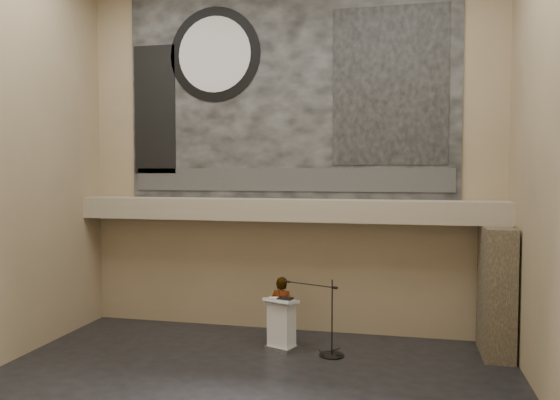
# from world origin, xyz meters

# --- Properties ---
(floor) EXTENTS (10.00, 10.00, 0.00)m
(floor) POSITION_xyz_m (0.00, 0.00, 0.00)
(floor) COLOR black
(floor) RESTS_ON ground
(wall_back) EXTENTS (10.00, 0.02, 8.50)m
(wall_back) POSITION_xyz_m (0.00, 4.00, 4.25)
(wall_back) COLOR #887856
(wall_back) RESTS_ON floor
(wall_front) EXTENTS (10.00, 0.02, 8.50)m
(wall_front) POSITION_xyz_m (0.00, -4.00, 4.25)
(wall_front) COLOR #887856
(wall_front) RESTS_ON floor
(soffit) EXTENTS (10.00, 0.80, 0.50)m
(soffit) POSITION_xyz_m (0.00, 3.60, 2.95)
(soffit) COLOR gray
(soffit) RESTS_ON wall_back
(sprinkler_left) EXTENTS (0.04, 0.04, 0.06)m
(sprinkler_left) POSITION_xyz_m (-1.60, 3.55, 2.67)
(sprinkler_left) COLOR #B2893D
(sprinkler_left) RESTS_ON soffit
(sprinkler_right) EXTENTS (0.04, 0.04, 0.06)m
(sprinkler_right) POSITION_xyz_m (1.90, 3.55, 2.67)
(sprinkler_right) COLOR #B2893D
(sprinkler_right) RESTS_ON soffit
(banner) EXTENTS (8.00, 0.05, 5.00)m
(banner) POSITION_xyz_m (0.00, 3.97, 5.70)
(banner) COLOR black
(banner) RESTS_ON wall_back
(banner_text_strip) EXTENTS (7.76, 0.02, 0.55)m
(banner_text_strip) POSITION_xyz_m (0.00, 3.93, 3.65)
(banner_text_strip) COLOR #2F2F2F
(banner_text_strip) RESTS_ON banner
(banner_clock_rim) EXTENTS (2.30, 0.02, 2.30)m
(banner_clock_rim) POSITION_xyz_m (-1.80, 3.93, 6.70)
(banner_clock_rim) COLOR black
(banner_clock_rim) RESTS_ON banner
(banner_clock_face) EXTENTS (1.84, 0.02, 1.84)m
(banner_clock_face) POSITION_xyz_m (-1.80, 3.91, 6.70)
(banner_clock_face) COLOR silver
(banner_clock_face) RESTS_ON banner
(banner_building_print) EXTENTS (2.60, 0.02, 3.60)m
(banner_building_print) POSITION_xyz_m (2.40, 3.93, 5.80)
(banner_building_print) COLOR black
(banner_building_print) RESTS_ON banner
(banner_brick_print) EXTENTS (1.10, 0.02, 3.20)m
(banner_brick_print) POSITION_xyz_m (-3.40, 3.93, 5.40)
(banner_brick_print) COLOR black
(banner_brick_print) RESTS_ON banner
(stone_pier) EXTENTS (0.60, 1.40, 2.70)m
(stone_pier) POSITION_xyz_m (4.65, 3.15, 1.35)
(stone_pier) COLOR #3E3426
(stone_pier) RESTS_ON floor
(lectern) EXTENTS (0.80, 0.69, 1.13)m
(lectern) POSITION_xyz_m (0.19, 2.50, 0.55)
(lectern) COLOR silver
(lectern) RESTS_ON floor
(binder) EXTENTS (0.34, 0.28, 0.04)m
(binder) POSITION_xyz_m (0.28, 2.47, 1.12)
(binder) COLOR black
(binder) RESTS_ON lectern
(papers) EXTENTS (0.25, 0.31, 0.00)m
(papers) POSITION_xyz_m (0.01, 2.51, 1.10)
(papers) COLOR white
(papers) RESTS_ON lectern
(speaker_person) EXTENTS (0.62, 0.47, 1.52)m
(speaker_person) POSITION_xyz_m (0.13, 2.81, 0.76)
(speaker_person) COLOR silver
(speaker_person) RESTS_ON floor
(mic_stand) EXTENTS (1.35, 0.66, 1.61)m
(mic_stand) POSITION_xyz_m (1.28, 2.33, 0.23)
(mic_stand) COLOR black
(mic_stand) RESTS_ON floor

